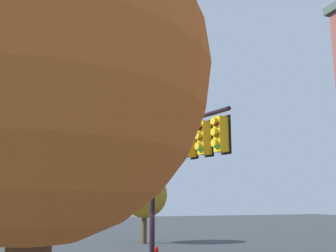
# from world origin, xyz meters

# --- Properties ---
(signal_pole_assembly) EXTENTS (5.21, 1.59, 6.27)m
(signal_pole_assembly) POSITION_xyz_m (1.65, 0.32, 4.60)
(signal_pole_assembly) COLOR black
(signal_pole_assembly) RESTS_ON ground_plane
(utility_pole) EXTENTS (0.85, 1.69, 7.87)m
(utility_pole) POSITION_xyz_m (2.13, -5.02, 4.06)
(utility_pole) COLOR brown
(utility_pole) RESTS_ON ground_plane
(tree_near) EXTENTS (3.50, 3.50, 6.04)m
(tree_near) POSITION_xyz_m (10.62, -4.75, 4.25)
(tree_near) COLOR brown
(tree_near) RESTS_ON ground_plane
(tree_mid) EXTENTS (3.30, 3.30, 5.07)m
(tree_mid) POSITION_xyz_m (-12.94, 3.70, 3.40)
(tree_mid) COLOR #50361F
(tree_mid) RESTS_ON ground_plane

